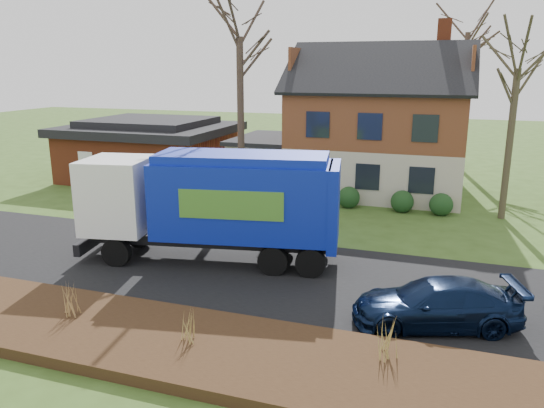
% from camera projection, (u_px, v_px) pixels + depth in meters
% --- Properties ---
extents(ground, '(120.00, 120.00, 0.00)m').
position_uv_depth(ground, '(260.00, 274.00, 17.99)').
color(ground, '#334C19').
rests_on(ground, ground).
extents(road, '(80.00, 7.00, 0.02)m').
position_uv_depth(road, '(260.00, 274.00, 17.99)').
color(road, black).
rests_on(road, ground).
extents(mulch_verge, '(80.00, 3.50, 0.30)m').
position_uv_depth(mulch_verge, '(186.00, 346.00, 13.10)').
color(mulch_verge, black).
rests_on(mulch_verge, ground).
extents(main_house, '(12.95, 8.95, 9.26)m').
position_uv_depth(main_house, '(371.00, 119.00, 29.26)').
color(main_house, beige).
rests_on(main_house, ground).
extents(ranch_house, '(9.80, 8.20, 3.70)m').
position_uv_depth(ranch_house, '(151.00, 149.00, 33.18)').
color(ranch_house, '#963D20').
rests_on(ranch_house, ground).
extents(garbage_truck, '(9.51, 4.04, 3.95)m').
position_uv_depth(garbage_truck, '(216.00, 200.00, 18.66)').
color(garbage_truck, black).
rests_on(garbage_truck, ground).
extents(silver_sedan, '(4.76, 3.19, 1.48)m').
position_uv_depth(silver_sedan, '(197.00, 204.00, 24.12)').
color(silver_sedan, '#929499').
rests_on(silver_sedan, ground).
extents(navy_wagon, '(4.80, 3.05, 1.29)m').
position_uv_depth(navy_wagon, '(436.00, 304.00, 14.26)').
color(navy_wagon, '#0B1733').
rests_on(navy_wagon, ground).
extents(tree_front_west, '(3.84, 3.84, 11.41)m').
position_uv_depth(tree_front_west, '(239.00, 10.00, 24.92)').
color(tree_front_west, '#3E2E25').
rests_on(tree_front_west, ground).
extents(tree_front_east, '(3.47, 3.47, 9.65)m').
position_uv_depth(tree_front_east, '(521.00, 42.00, 22.63)').
color(tree_front_east, '#453C29').
rests_on(tree_front_east, ground).
extents(tree_back, '(3.87, 3.87, 12.24)m').
position_uv_depth(tree_back, '(470.00, 13.00, 34.77)').
color(tree_back, '#3F2E25').
rests_on(tree_back, ground).
extents(grass_clump_west, '(0.35, 0.29, 0.92)m').
position_uv_depth(grass_clump_west, '(68.00, 300.00, 14.21)').
color(grass_clump_west, '#9E7945').
rests_on(grass_clump_west, mulch_verge).
extents(grass_clump_mid, '(0.31, 0.26, 0.87)m').
position_uv_depth(grass_clump_mid, '(188.00, 325.00, 12.91)').
color(grass_clump_mid, '#A28947').
rests_on(grass_clump_mid, mulch_verge).
extents(grass_clump_east, '(0.37, 0.31, 0.93)m').
position_uv_depth(grass_clump_east, '(386.00, 338.00, 12.22)').
color(grass_clump_east, '#A28D47').
rests_on(grass_clump_east, mulch_verge).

